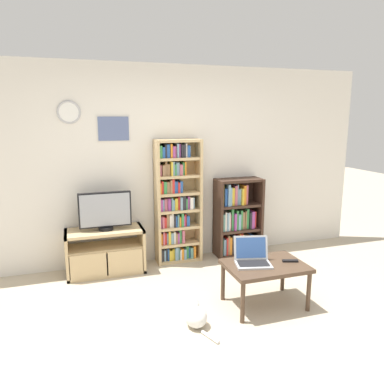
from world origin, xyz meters
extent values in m
plane|color=#BCAD93|center=(0.00, 0.00, 0.00)|extent=(18.00, 18.00, 0.00)
cube|color=silver|center=(0.00, 2.06, 1.30)|extent=(5.83, 0.06, 2.60)
torus|color=#B2B2B7|center=(-1.17, 2.02, 1.99)|extent=(0.28, 0.03, 0.28)
cylinder|color=white|center=(-1.17, 2.02, 1.99)|extent=(0.23, 0.02, 0.23)
cube|color=silver|center=(-0.65, 2.03, 1.79)|extent=(0.42, 0.01, 0.32)
cube|color=slate|center=(-0.65, 2.02, 1.79)|extent=(0.38, 0.02, 0.30)
cube|color=tan|center=(-1.30, 1.80, 0.28)|extent=(0.04, 0.43, 0.56)
cube|color=tan|center=(-0.38, 1.80, 0.28)|extent=(0.04, 0.43, 0.56)
cube|color=tan|center=(-0.84, 1.80, 0.54)|extent=(0.95, 0.43, 0.04)
cube|color=tan|center=(-0.84, 1.80, 0.02)|extent=(0.95, 0.43, 0.04)
cube|color=tan|center=(-0.84, 1.80, 0.34)|extent=(0.88, 0.39, 0.04)
cube|color=tan|center=(-1.06, 1.60, 0.19)|extent=(0.42, 0.02, 0.30)
cube|color=tan|center=(-0.62, 1.60, 0.19)|extent=(0.42, 0.02, 0.30)
cylinder|color=black|center=(-0.82, 1.79, 0.58)|extent=(0.18, 0.18, 0.04)
cube|color=black|center=(-0.82, 1.79, 0.82)|extent=(0.64, 0.05, 0.44)
cube|color=#9399A3|center=(-0.82, 1.76, 0.82)|extent=(0.60, 0.01, 0.40)
cube|color=tan|center=(-0.14, 1.89, 0.83)|extent=(0.04, 0.25, 1.65)
cube|color=tan|center=(0.43, 1.89, 0.83)|extent=(0.04, 0.25, 1.65)
cube|color=tan|center=(0.14, 2.01, 0.83)|extent=(0.61, 0.02, 1.65)
cube|color=tan|center=(0.14, 1.89, 0.02)|extent=(0.54, 0.22, 0.04)
cube|color=tan|center=(0.14, 1.89, 0.25)|extent=(0.54, 0.22, 0.04)
cube|color=tan|center=(0.14, 1.89, 0.48)|extent=(0.54, 0.22, 0.04)
cube|color=tan|center=(0.14, 1.89, 0.71)|extent=(0.54, 0.22, 0.04)
cube|color=tan|center=(0.14, 1.89, 0.94)|extent=(0.54, 0.22, 0.04)
cube|color=tan|center=(0.14, 1.89, 1.17)|extent=(0.54, 0.22, 0.04)
cube|color=tan|center=(0.14, 1.89, 1.40)|extent=(0.54, 0.22, 0.04)
cube|color=tan|center=(0.14, 1.89, 1.63)|extent=(0.54, 0.22, 0.04)
cube|color=#232328|center=(-0.10, 1.90, 0.12)|extent=(0.04, 0.17, 0.16)
cube|color=#759EB7|center=(-0.06, 1.90, 0.11)|extent=(0.02, 0.17, 0.15)
cube|color=#232328|center=(-0.04, 1.90, 0.12)|extent=(0.02, 0.16, 0.17)
cube|color=#2856A8|center=(-0.02, 1.90, 0.12)|extent=(0.02, 0.17, 0.16)
cube|color=gold|center=(0.01, 1.89, 0.11)|extent=(0.04, 0.19, 0.14)
cube|color=gold|center=(0.06, 1.90, 0.11)|extent=(0.03, 0.16, 0.15)
cube|color=#759EB7|center=(0.09, 1.89, 0.12)|extent=(0.04, 0.19, 0.18)
cube|color=#5B9389|center=(0.13, 1.90, 0.12)|extent=(0.02, 0.16, 0.17)
cube|color=white|center=(0.15, 1.89, 0.11)|extent=(0.02, 0.20, 0.14)
cube|color=orange|center=(0.18, 1.89, 0.11)|extent=(0.03, 0.19, 0.15)
cube|color=#759EB7|center=(0.21, 1.89, 0.11)|extent=(0.03, 0.20, 0.14)
cube|color=#388947|center=(0.25, 1.90, 0.12)|extent=(0.04, 0.16, 0.17)
cube|color=#2856A8|center=(0.28, 1.90, 0.11)|extent=(0.02, 0.15, 0.15)
cube|color=#5B9389|center=(0.31, 1.90, 0.11)|extent=(0.04, 0.18, 0.15)
cube|color=orange|center=(0.35, 1.90, 0.12)|extent=(0.03, 0.18, 0.17)
cube|color=orange|center=(-0.11, 1.90, 0.34)|extent=(0.03, 0.17, 0.15)
cube|color=#B75B70|center=(-0.08, 1.89, 0.36)|extent=(0.02, 0.19, 0.18)
cube|color=red|center=(-0.05, 1.90, 0.34)|extent=(0.03, 0.16, 0.16)
cube|color=#759EB7|center=(-0.02, 1.90, 0.34)|extent=(0.02, 0.16, 0.15)
cube|color=gold|center=(0.00, 1.90, 0.36)|extent=(0.03, 0.19, 0.18)
cube|color=#759EB7|center=(0.04, 1.90, 0.34)|extent=(0.04, 0.16, 0.15)
cube|color=white|center=(0.07, 1.90, 0.35)|extent=(0.02, 0.18, 0.17)
cube|color=#93704C|center=(0.10, 1.90, 0.34)|extent=(0.03, 0.17, 0.14)
cube|color=#9E4293|center=(0.12, 1.90, 0.34)|extent=(0.02, 0.18, 0.14)
cube|color=#388947|center=(0.15, 1.90, 0.36)|extent=(0.03, 0.17, 0.18)
cube|color=#B75B70|center=(0.19, 1.89, 0.36)|extent=(0.03, 0.20, 0.18)
cube|color=#9E4293|center=(-0.11, 1.90, 0.57)|extent=(0.02, 0.17, 0.15)
cube|color=#B75B70|center=(-0.08, 1.89, 0.57)|extent=(0.03, 0.19, 0.15)
cube|color=red|center=(-0.05, 1.90, 0.57)|extent=(0.04, 0.16, 0.14)
cube|color=#93704C|center=(-0.01, 1.90, 0.58)|extent=(0.04, 0.15, 0.17)
cube|color=white|center=(0.02, 1.90, 0.58)|extent=(0.03, 0.17, 0.17)
cube|color=white|center=(0.05, 1.90, 0.59)|extent=(0.03, 0.17, 0.18)
cube|color=#232328|center=(0.07, 1.90, 0.58)|extent=(0.02, 0.19, 0.17)
cube|color=#2856A8|center=(0.10, 1.90, 0.57)|extent=(0.02, 0.18, 0.15)
cube|color=#5B9389|center=(0.12, 1.90, 0.58)|extent=(0.02, 0.19, 0.17)
cube|color=orange|center=(0.14, 1.89, 0.57)|extent=(0.02, 0.20, 0.14)
cube|color=#388947|center=(0.18, 1.89, 0.59)|extent=(0.03, 0.19, 0.18)
cube|color=#9E4293|center=(0.20, 1.90, 0.57)|extent=(0.02, 0.18, 0.14)
cube|color=red|center=(0.22, 1.90, 0.58)|extent=(0.02, 0.17, 0.16)
cube|color=#2856A8|center=(0.26, 1.90, 0.57)|extent=(0.04, 0.18, 0.14)
cube|color=#9E4293|center=(-0.10, 1.90, 0.81)|extent=(0.03, 0.18, 0.16)
cube|color=#759EB7|center=(-0.07, 1.90, 0.80)|extent=(0.02, 0.16, 0.15)
cube|color=#B75B70|center=(-0.04, 1.90, 0.81)|extent=(0.04, 0.15, 0.16)
cube|color=#9E4293|center=(0.01, 1.90, 0.81)|extent=(0.04, 0.17, 0.16)
cube|color=#5B9389|center=(0.04, 1.89, 0.81)|extent=(0.02, 0.20, 0.17)
cube|color=#759EB7|center=(0.06, 1.90, 0.80)|extent=(0.03, 0.17, 0.14)
cube|color=gold|center=(0.10, 1.90, 0.81)|extent=(0.04, 0.17, 0.16)
cube|color=red|center=(0.13, 1.90, 0.82)|extent=(0.02, 0.17, 0.18)
cube|color=#759EB7|center=(0.16, 1.89, 0.81)|extent=(0.03, 0.20, 0.17)
cube|color=#232328|center=(0.20, 1.89, 0.82)|extent=(0.04, 0.20, 0.18)
cube|color=#388947|center=(0.24, 1.90, 0.80)|extent=(0.02, 0.18, 0.15)
cube|color=#9E4293|center=(0.27, 1.90, 0.81)|extent=(0.02, 0.17, 0.17)
cube|color=white|center=(0.30, 1.89, 0.81)|extent=(0.04, 0.20, 0.16)
cube|color=#759EB7|center=(0.34, 1.90, 0.80)|extent=(0.02, 0.16, 0.15)
cube|color=orange|center=(-0.11, 1.89, 1.03)|extent=(0.02, 0.19, 0.14)
cube|color=red|center=(-0.09, 1.90, 1.04)|extent=(0.03, 0.18, 0.16)
cube|color=#388947|center=(-0.05, 1.90, 1.04)|extent=(0.04, 0.18, 0.16)
cube|color=#93704C|center=(-0.01, 1.90, 1.03)|extent=(0.04, 0.18, 0.15)
cube|color=#93704C|center=(0.03, 1.89, 1.05)|extent=(0.02, 0.20, 0.17)
cube|color=red|center=(0.06, 1.89, 1.05)|extent=(0.03, 0.19, 0.18)
cube|color=#2856A8|center=(0.10, 1.90, 1.04)|extent=(0.04, 0.17, 0.15)
cube|color=red|center=(0.13, 1.90, 1.03)|extent=(0.03, 0.19, 0.14)
cube|color=#2856A8|center=(0.17, 1.90, 1.03)|extent=(0.04, 0.17, 0.15)
cube|color=#B75B70|center=(-0.10, 1.90, 1.26)|extent=(0.03, 0.16, 0.14)
cube|color=#93704C|center=(-0.07, 1.89, 1.26)|extent=(0.04, 0.19, 0.14)
cube|color=#93704C|center=(-0.03, 1.90, 1.28)|extent=(0.02, 0.16, 0.19)
cube|color=#93704C|center=(0.00, 1.90, 1.26)|extent=(0.04, 0.16, 0.15)
cube|color=gold|center=(0.04, 1.89, 1.28)|extent=(0.02, 0.20, 0.18)
cube|color=#759EB7|center=(0.07, 1.90, 1.28)|extent=(0.03, 0.17, 0.18)
cube|color=#388947|center=(0.09, 1.90, 1.26)|extent=(0.02, 0.18, 0.14)
cube|color=#759EB7|center=(0.12, 1.90, 1.27)|extent=(0.04, 0.16, 0.17)
cube|color=#B75B70|center=(0.17, 1.90, 1.26)|extent=(0.04, 0.18, 0.14)
cube|color=#388947|center=(0.20, 1.90, 1.27)|extent=(0.02, 0.17, 0.17)
cube|color=orange|center=(0.22, 1.89, 1.28)|extent=(0.02, 0.19, 0.17)
cube|color=#388947|center=(-0.10, 1.90, 1.50)|extent=(0.04, 0.18, 0.16)
cube|color=#2856A8|center=(-0.06, 1.90, 1.49)|extent=(0.03, 0.17, 0.14)
cube|color=#232328|center=(-0.03, 1.90, 1.51)|extent=(0.02, 0.17, 0.17)
cube|color=#2856A8|center=(0.00, 1.90, 1.51)|extent=(0.04, 0.16, 0.17)
cube|color=orange|center=(0.04, 1.90, 1.51)|extent=(0.02, 0.18, 0.18)
cube|color=#9E4293|center=(0.07, 1.90, 1.49)|extent=(0.03, 0.18, 0.15)
cube|color=#B75B70|center=(0.10, 1.90, 1.49)|extent=(0.02, 0.16, 0.15)
cube|color=#759EB7|center=(0.12, 1.89, 1.51)|extent=(0.02, 0.19, 0.18)
cube|color=#9E4293|center=(0.15, 1.90, 1.51)|extent=(0.03, 0.16, 0.17)
cube|color=#232328|center=(0.18, 1.89, 1.50)|extent=(0.03, 0.19, 0.17)
cube|color=#232328|center=(0.21, 1.89, 1.50)|extent=(0.03, 0.20, 0.17)
cube|color=white|center=(0.24, 1.90, 1.51)|extent=(0.02, 0.16, 0.18)
cube|color=#2856A8|center=(0.27, 1.90, 1.50)|extent=(0.04, 0.17, 0.15)
cube|color=#3D281E|center=(0.70, 1.86, 0.55)|extent=(0.04, 0.31, 1.09)
cube|color=#3D281E|center=(1.31, 1.86, 0.55)|extent=(0.04, 0.31, 1.09)
cube|color=#3D281E|center=(1.01, 2.01, 0.55)|extent=(0.65, 0.02, 1.09)
cube|color=#3D281E|center=(1.01, 1.86, 0.02)|extent=(0.58, 0.28, 0.04)
cube|color=#3D281E|center=(1.01, 1.86, 0.37)|extent=(0.58, 0.28, 0.04)
cube|color=#3D281E|center=(1.01, 1.86, 0.72)|extent=(0.58, 0.28, 0.04)
cube|color=#3D281E|center=(1.01, 1.86, 1.08)|extent=(0.58, 0.28, 0.04)
cube|color=#388947|center=(0.74, 1.88, 0.15)|extent=(0.03, 0.21, 0.23)
cube|color=#759EB7|center=(0.78, 1.87, 0.15)|extent=(0.04, 0.22, 0.23)
cube|color=red|center=(0.81, 1.87, 0.16)|extent=(0.02, 0.23, 0.25)
cube|color=#93704C|center=(0.83, 1.87, 0.18)|extent=(0.02, 0.23, 0.28)
cube|color=orange|center=(0.86, 1.87, 0.16)|extent=(0.03, 0.23, 0.25)
cube|color=#232328|center=(0.91, 1.87, 0.18)|extent=(0.04, 0.23, 0.29)
cube|color=#93704C|center=(0.95, 1.88, 0.15)|extent=(0.04, 0.20, 0.23)
cube|color=red|center=(0.98, 1.87, 0.17)|extent=(0.02, 0.24, 0.27)
cube|color=orange|center=(1.01, 1.87, 0.18)|extent=(0.02, 0.22, 0.29)
cube|color=red|center=(1.03, 1.87, 0.18)|extent=(0.02, 0.24, 0.29)
cube|color=gold|center=(1.06, 1.88, 0.17)|extent=(0.04, 0.21, 0.26)
cube|color=#5B9389|center=(1.10, 1.88, 0.15)|extent=(0.03, 0.20, 0.23)
cube|color=#93704C|center=(1.14, 1.87, 0.17)|extent=(0.04, 0.24, 0.26)
cube|color=#2856A8|center=(1.18, 1.87, 0.17)|extent=(0.04, 0.25, 0.26)
cube|color=#388947|center=(1.23, 1.87, 0.15)|extent=(0.04, 0.24, 0.22)
cube|color=#5B9389|center=(0.75, 1.87, 0.51)|extent=(0.04, 0.23, 0.24)
cube|color=white|center=(0.78, 1.87, 0.52)|extent=(0.02, 0.23, 0.27)
cube|color=#759EB7|center=(0.81, 1.87, 0.52)|extent=(0.03, 0.24, 0.26)
cube|color=white|center=(0.84, 1.87, 0.52)|extent=(0.02, 0.23, 0.26)
cube|color=#B75B70|center=(0.86, 1.88, 0.50)|extent=(0.02, 0.20, 0.23)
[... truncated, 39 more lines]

